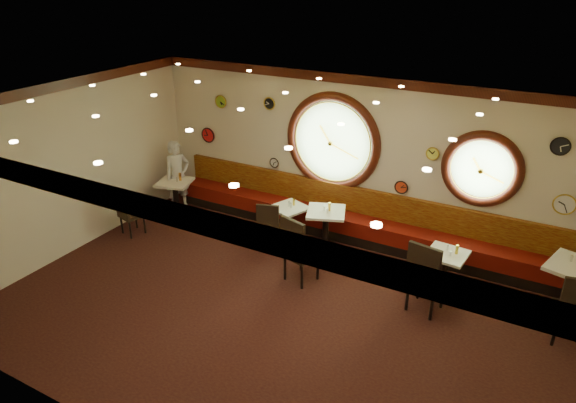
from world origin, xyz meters
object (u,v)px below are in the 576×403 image
object	(u,v)px
condiment_b_bottle	(294,202)
condiment_c_bottle	(329,207)
chair_a	(127,209)
condiment_e_salt	(572,258)
table_b	(290,218)
condiment_d_bottle	(457,250)
table_d	(445,266)
chair_b	(269,224)
condiment_d_pepper	(450,254)
table_a	(176,193)
chair_e	(576,306)
condiment_c_pepper	(327,211)
chair_d	(425,274)
condiment_c_salt	(324,208)
condiment_a_salt	(173,177)
table_e	(574,285)
chair_c	(297,246)
condiment_b_salt	(289,204)
table_c	(326,224)
condiment_d_salt	(448,248)
condiment_a_pepper	(177,180)
condiment_a_bottle	(180,177)
waiter	(178,176)

from	to	relation	value
condiment_b_bottle	condiment_c_bottle	bearing A→B (deg)	-4.79
chair_a	condiment_e_salt	bearing A→B (deg)	25.43
table_b	condiment_d_bottle	xyz separation A→B (m)	(3.26, -0.27, 0.34)
table_d	chair_b	world-z (taller)	chair_b
table_b	condiment_d_pepper	xyz separation A→B (m)	(3.18, -0.39, 0.30)
table_a	table_d	xyz separation A→B (m)	(5.85, -0.15, -0.04)
chair_e	condiment_c_pepper	size ratio (longest dim) A/B	7.20
chair_d	condiment_e_salt	world-z (taller)	chair_d
table_d	condiment_c_salt	world-z (taller)	condiment_c_salt
chair_e	condiment_d_bottle	bearing A→B (deg)	151.09
condiment_c_salt	table_b	bearing A→B (deg)	-179.43
condiment_b_bottle	chair_e	bearing A→B (deg)	-11.35
chair_b	condiment_e_salt	size ratio (longest dim) A/B	5.94
chair_a	condiment_c_bottle	distance (m)	4.03
condiment_a_salt	condiment_c_bottle	world-z (taller)	condiment_c_bottle
chair_e	table_d	bearing A→B (deg)	153.81
table_e	condiment_b_bottle	bearing A→B (deg)	177.31
table_d	chair_b	size ratio (longest dim) A/B	1.11
chair_c	condiment_b_salt	world-z (taller)	chair_c
chair_b	condiment_b_salt	distance (m)	0.68
table_a	table_c	size ratio (longest dim) A/B	0.93
table_b	chair_b	bearing A→B (deg)	-98.24
condiment_c_salt	condiment_d_salt	distance (m)	2.38
chair_c	condiment_d_bottle	size ratio (longest dim) A/B	4.83
condiment_d_salt	condiment_a_pepper	world-z (taller)	condiment_a_pepper
table_e	condiment_a_salt	distance (m)	7.85
condiment_d_pepper	condiment_b_bottle	world-z (taller)	condiment_b_bottle
condiment_d_salt	condiment_d_pepper	bearing A→B (deg)	-62.97
condiment_d_pepper	condiment_e_salt	size ratio (longest dim) A/B	0.84
table_b	condiment_a_salt	bearing A→B (deg)	-178.07
table_a	condiment_a_bottle	bearing A→B (deg)	52.99
chair_c	condiment_c_pepper	xyz separation A→B (m)	(-0.03, 1.25, 0.12)
table_e	table_d	bearing A→B (deg)	-173.84
chair_a	condiment_a_bottle	world-z (taller)	chair_a
condiment_d_salt	condiment_a_pepper	xyz separation A→B (m)	(-5.77, 0.07, 0.06)
condiment_a_pepper	table_d	bearing A→B (deg)	-1.61
condiment_a_pepper	condiment_c_pepper	bearing A→B (deg)	1.56
condiment_a_salt	condiment_b_bottle	size ratio (longest dim) A/B	0.63
chair_b	condiment_c_pepper	world-z (taller)	chair_b
condiment_c_pepper	condiment_c_bottle	distance (m)	0.12
chair_a	chair_e	size ratio (longest dim) A/B	0.86
condiment_c_bottle	condiment_d_bottle	bearing A→B (deg)	-7.42
condiment_b_salt	condiment_c_salt	size ratio (longest dim) A/B	1.17
table_d	waiter	bearing A→B (deg)	176.37
chair_a	condiment_e_salt	world-z (taller)	chair_a
table_e	chair_e	distance (m)	0.78
table_a	table_b	xyz separation A→B (m)	(2.73, 0.18, -0.04)
table_a	table_e	size ratio (longest dim) A/B	0.85
table_c	condiment_e_salt	xyz separation A→B (m)	(4.11, -0.04, 0.45)
condiment_b_salt	condiment_a_pepper	xyz separation A→B (m)	(-2.65, -0.18, 0.06)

